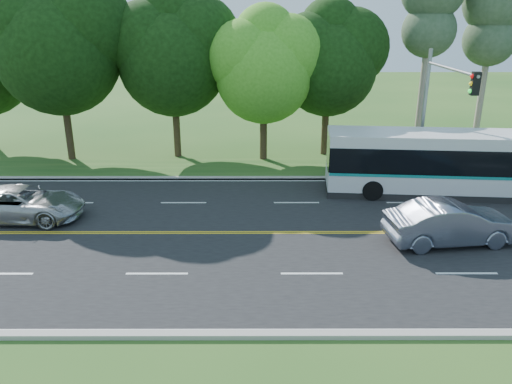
{
  "coord_description": "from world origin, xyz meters",
  "views": [
    {
      "loc": [
        -2.51,
        -19.14,
        8.75
      ],
      "look_at": [
        -2.47,
        2.0,
        1.11
      ],
      "focal_mm": 35.0,
      "sensor_mm": 36.0,
      "label": 1
    }
  ],
  "objects_px": {
    "transit_bus": "(449,164)",
    "suv": "(22,204)",
    "sedan": "(451,223)",
    "traffic_signal": "(438,100)"
  },
  "relations": [
    {
      "from": "sedan",
      "to": "suv",
      "type": "distance_m",
      "value": 18.31
    },
    {
      "from": "traffic_signal",
      "to": "sedan",
      "type": "xyz_separation_m",
      "value": [
        -1.22,
        -6.4,
        -3.8
      ]
    },
    {
      "from": "traffic_signal",
      "to": "transit_bus",
      "type": "xyz_separation_m",
      "value": [
        0.71,
        -0.67,
        -3.08
      ]
    },
    {
      "from": "sedan",
      "to": "transit_bus",
      "type": "bearing_deg",
      "value": -26.12
    },
    {
      "from": "transit_bus",
      "to": "suv",
      "type": "bearing_deg",
      "value": -165.86
    },
    {
      "from": "suv",
      "to": "traffic_signal",
      "type": "bearing_deg",
      "value": -76.73
    },
    {
      "from": "sedan",
      "to": "suv",
      "type": "bearing_deg",
      "value": 74.75
    },
    {
      "from": "transit_bus",
      "to": "suv",
      "type": "height_order",
      "value": "transit_bus"
    },
    {
      "from": "transit_bus",
      "to": "sedan",
      "type": "relative_size",
      "value": 2.37
    },
    {
      "from": "suv",
      "to": "transit_bus",
      "type": "bearing_deg",
      "value": -78.97
    }
  ]
}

